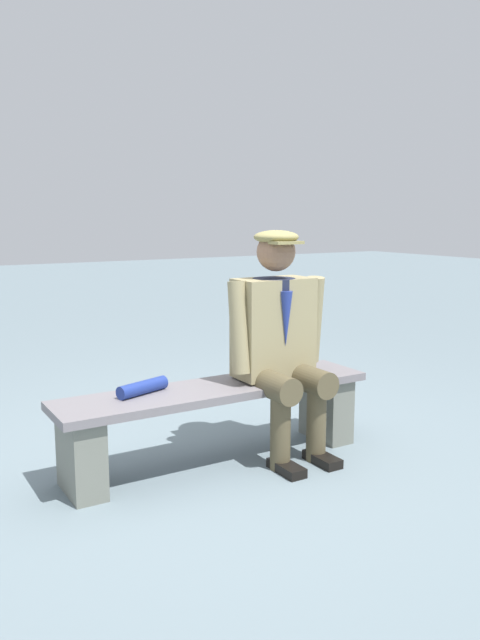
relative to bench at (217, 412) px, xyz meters
name	(u,v)px	position (x,y,z in m)	size (l,w,h in m)	color
ground_plane	(217,462)	(0.00, 0.00, -0.29)	(30.00, 30.00, 0.00)	slate
bench	(217,412)	(0.00, 0.00, 0.00)	(1.78, 0.39, 0.44)	slate
seated_man	(279,336)	(-0.37, 0.06, 0.40)	(0.61, 0.55, 1.27)	#978B62
rolled_magazine	(143,388)	(0.41, -0.06, 0.18)	(0.07, 0.07, 0.30)	navy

